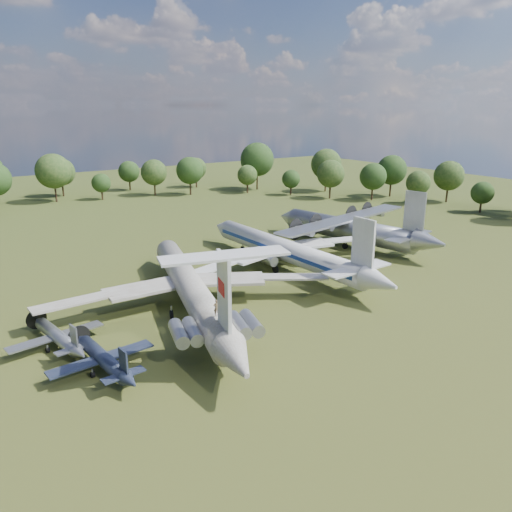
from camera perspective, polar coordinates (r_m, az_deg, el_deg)
ground at (r=69.94m, az=-6.73°, el=-5.01°), size 300.00×300.00×0.00m
il62_airliner at (r=65.74m, az=-7.49°, el=-4.18°), size 50.48×58.72×4.95m
tu104_jet at (r=82.27m, az=3.36°, el=0.24°), size 37.77×49.49×4.84m
an12_transport at (r=97.14m, az=10.55°, el=2.69°), size 42.59×45.87×5.22m
small_prop_west at (r=53.63m, az=-16.98°, el=-11.51°), size 12.41×15.94×2.18m
small_prop_northwest at (r=60.11m, az=-21.68°, el=-8.84°), size 12.73×15.91×2.11m
person_on_il62 at (r=51.92m, az=-4.53°, el=-5.93°), size 0.77×0.65×1.80m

